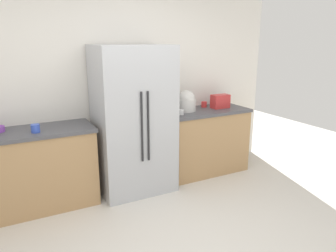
{
  "coord_description": "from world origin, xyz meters",
  "views": [
    {
      "loc": [
        -1.32,
        -2.12,
        1.89
      ],
      "look_at": [
        0.05,
        0.48,
        1.1
      ],
      "focal_mm": 34.63,
      "sensor_mm": 36.0,
      "label": 1
    }
  ],
  "objects_px": {
    "cup_c": "(204,104)",
    "cup_a": "(35,128)",
    "toaster": "(220,101)",
    "cup_b": "(181,112)",
    "refrigerator": "(134,120)",
    "rice_cooker": "(186,102)"
  },
  "relations": [
    {
      "from": "rice_cooker",
      "to": "cup_b",
      "type": "distance_m",
      "value": 0.26
    },
    {
      "from": "refrigerator",
      "to": "toaster",
      "type": "bearing_deg",
      "value": 2.84
    },
    {
      "from": "rice_cooker",
      "to": "cup_b",
      "type": "relative_size",
      "value": 3.81
    },
    {
      "from": "toaster",
      "to": "rice_cooker",
      "type": "height_order",
      "value": "rice_cooker"
    },
    {
      "from": "cup_c",
      "to": "cup_a",
      "type": "bearing_deg",
      "value": -173.42
    },
    {
      "from": "cup_a",
      "to": "cup_c",
      "type": "relative_size",
      "value": 1.14
    },
    {
      "from": "cup_b",
      "to": "cup_a",
      "type": "bearing_deg",
      "value": -179.95
    },
    {
      "from": "rice_cooker",
      "to": "cup_a",
      "type": "bearing_deg",
      "value": -175.27
    },
    {
      "from": "cup_a",
      "to": "cup_b",
      "type": "distance_m",
      "value": 1.79
    },
    {
      "from": "refrigerator",
      "to": "cup_a",
      "type": "relative_size",
      "value": 19.76
    },
    {
      "from": "cup_c",
      "to": "toaster",
      "type": "bearing_deg",
      "value": -41.71
    },
    {
      "from": "toaster",
      "to": "rice_cooker",
      "type": "xyz_separation_m",
      "value": [
        -0.54,
        0.05,
        0.03
      ]
    },
    {
      "from": "toaster",
      "to": "cup_a",
      "type": "relative_size",
      "value": 2.8
    },
    {
      "from": "rice_cooker",
      "to": "cup_a",
      "type": "xyz_separation_m",
      "value": [
        -1.97,
        -0.16,
        -0.09
      ]
    },
    {
      "from": "cup_b",
      "to": "refrigerator",
      "type": "bearing_deg",
      "value": 176.0
    },
    {
      "from": "toaster",
      "to": "cup_b",
      "type": "relative_size",
      "value": 3.43
    },
    {
      "from": "toaster",
      "to": "cup_c",
      "type": "relative_size",
      "value": 3.2
    },
    {
      "from": "toaster",
      "to": "cup_a",
      "type": "distance_m",
      "value": 2.51
    },
    {
      "from": "refrigerator",
      "to": "cup_c",
      "type": "xyz_separation_m",
      "value": [
        1.2,
        0.22,
        0.05
      ]
    },
    {
      "from": "refrigerator",
      "to": "cup_a",
      "type": "bearing_deg",
      "value": -177.65
    },
    {
      "from": "toaster",
      "to": "cup_c",
      "type": "distance_m",
      "value": 0.24
    },
    {
      "from": "refrigerator",
      "to": "rice_cooker",
      "type": "xyz_separation_m",
      "value": [
        0.83,
        0.12,
        0.14
      ]
    }
  ]
}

